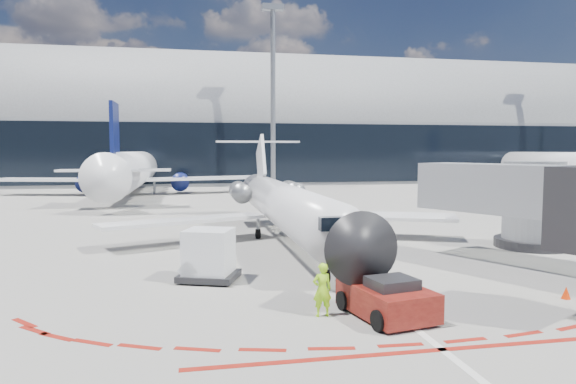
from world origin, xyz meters
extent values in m
plane|color=gray|center=(0.00, 0.00, 0.00)|extent=(260.00, 260.00, 0.00)
cube|color=silver|center=(0.00, 2.00, 0.01)|extent=(0.25, 40.00, 0.01)
cube|color=maroon|center=(0.00, -11.50, 0.01)|extent=(14.00, 0.25, 0.01)
cube|color=gray|center=(0.00, 65.00, 5.00)|extent=(150.00, 24.00, 10.00)
cylinder|color=gray|center=(0.00, 65.00, 10.00)|extent=(150.00, 24.00, 24.00)
cube|color=black|center=(0.00, 52.95, 5.00)|extent=(150.00, 0.20, 9.00)
cube|color=gray|center=(9.00, -4.50, 3.60)|extent=(8.22, 12.61, 2.30)
cylinder|color=gray|center=(12.05, 1.24, 2.40)|extent=(3.20, 3.20, 4.80)
cylinder|color=black|center=(12.05, 1.24, 0.25)|extent=(4.00, 4.00, 0.50)
cylinder|color=gray|center=(5.00, 48.00, 12.50)|extent=(0.70, 0.70, 25.00)
cylinder|color=white|center=(-1.20, 4.63, 2.19)|extent=(2.51, 20.49, 2.51)
cone|color=black|center=(-1.20, -6.92, 2.19)|extent=(2.51, 2.61, 2.51)
cone|color=white|center=(-1.20, 16.55, 2.19)|extent=(2.51, 3.35, 2.51)
cube|color=black|center=(-1.20, -5.43, 2.70)|extent=(1.58, 1.30, 0.51)
cube|color=white|center=(-6.97, 6.02, 1.35)|extent=(9.98, 5.91, 0.29)
cube|color=white|center=(4.58, 6.02, 1.35)|extent=(9.98, 5.91, 0.29)
cube|color=white|center=(-1.20, 15.62, 4.42)|extent=(0.23, 4.37, 4.45)
cube|color=white|center=(-1.20, 17.57, 6.10)|extent=(6.71, 1.49, 0.15)
cylinder|color=slate|center=(-3.11, 12.82, 2.42)|extent=(1.40, 3.17, 1.40)
cylinder|color=slate|center=(0.71, 12.82, 2.42)|extent=(1.40, 3.17, 1.40)
cylinder|color=black|center=(-1.20, -3.94, 0.26)|extent=(0.20, 0.52, 0.52)
cylinder|color=black|center=(-2.59, 6.96, 0.30)|extent=(0.28, 0.60, 0.60)
cylinder|color=black|center=(0.20, 6.96, 0.30)|extent=(0.28, 0.60, 0.60)
cylinder|color=gray|center=(-1.20, -3.94, 0.51)|extent=(0.17, 0.17, 1.02)
cube|color=#550E0C|center=(-0.43, -8.53, 0.56)|extent=(2.63, 3.58, 0.91)
cube|color=black|center=(-0.37, -8.83, 1.17)|extent=(1.63, 1.47, 0.35)
cylinder|color=gray|center=(-0.87, -6.35, 0.35)|extent=(0.63, 2.60, 0.10)
cylinder|color=black|center=(-1.15, -9.82, 0.32)|extent=(0.41, 0.69, 0.65)
cylinder|color=black|center=(0.74, -9.43, 0.32)|extent=(0.41, 0.69, 0.65)
cylinder|color=black|center=(-1.59, -7.63, 0.32)|extent=(0.41, 0.69, 0.65)
cylinder|color=black|center=(0.29, -7.25, 0.32)|extent=(0.41, 0.69, 0.65)
imported|color=#A5F71A|center=(-2.49, -8.14, 0.88)|extent=(0.68, 0.48, 1.77)
cube|color=black|center=(-5.93, -2.82, 0.21)|extent=(2.82, 2.62, 0.25)
cube|color=white|center=(-5.93, -2.82, 1.24)|extent=(2.31, 2.25, 1.83)
cylinder|color=black|center=(-7.05, -3.20, 0.11)|extent=(0.19, 0.25, 0.23)
cylinder|color=black|center=(-5.33, -3.83, 0.11)|extent=(0.19, 0.25, 0.23)
cylinder|color=black|center=(-6.53, -1.80, 0.11)|extent=(0.19, 0.25, 0.23)
cylinder|color=black|center=(-4.81, -2.44, 0.11)|extent=(0.19, 0.25, 0.23)
cone|color=red|center=(6.74, -7.91, 0.23)|extent=(0.33, 0.33, 0.46)
camera|label=1|loc=(-6.65, -23.97, 5.39)|focal=32.00mm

